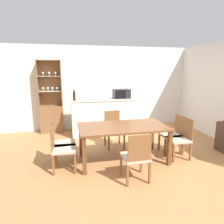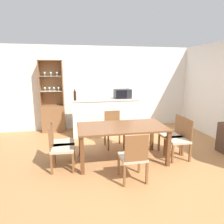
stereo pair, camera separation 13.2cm
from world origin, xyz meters
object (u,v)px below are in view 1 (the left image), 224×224
(display_cabinet, at_px, (52,112))
(dining_chair_side_right_near, at_px, (180,138))
(dining_chair_side_left_near, at_px, (62,148))
(dining_chair_head_far, at_px, (114,129))
(microwave, at_px, (122,94))
(dining_chair_side_right_far, at_px, (173,134))
(dining_chair_head_near, at_px, (136,157))
(dining_table, at_px, (123,130))
(wine_bottle, at_px, (74,96))
(dining_chair_side_left_far, at_px, (62,143))

(display_cabinet, relative_size, dining_chair_side_right_near, 2.46)
(dining_chair_side_left_near, distance_m, dining_chair_side_right_near, 2.42)
(dining_chair_side_left_near, bearing_deg, dining_chair_head_far, 131.03)
(dining_chair_head_far, xyz_separation_m, microwave, (0.47, 1.04, 0.73))
(dining_chair_side_right_far, xyz_separation_m, dining_chair_head_near, (-1.21, -0.94, 0.00))
(dining_table, distance_m, dining_chair_head_far, 0.83)
(dining_chair_side_right_far, distance_m, dining_chair_head_near, 1.53)
(display_cabinet, distance_m, dining_table, 2.81)
(display_cabinet, height_order, dining_chair_head_far, display_cabinet)
(dining_chair_head_far, height_order, wine_bottle, wine_bottle)
(display_cabinet, distance_m, dining_chair_side_right_near, 3.71)
(dining_table, relative_size, dining_chair_head_near, 2.06)
(display_cabinet, bearing_deg, dining_chair_head_far, -45.34)
(dining_chair_head_far, distance_m, wine_bottle, 1.44)
(dining_table, bearing_deg, dining_chair_side_left_near, -173.44)
(dining_chair_side_left_near, relative_size, microwave, 1.82)
(microwave, bearing_deg, dining_chair_side_left_far, -134.70)
(dining_table, bearing_deg, dining_chair_side_right_near, -6.73)
(microwave, bearing_deg, dining_chair_side_right_far, -66.39)
(dining_table, height_order, dining_chair_head_far, dining_chair_head_far)
(dining_chair_side_right_far, relative_size, microwave, 1.82)
(dining_chair_side_right_far, height_order, dining_chair_side_left_near, same)
(dining_table, bearing_deg, dining_chair_side_left_far, 173.43)
(dining_chair_side_right_far, height_order, dining_chair_side_right_near, same)
(dining_chair_side_left_far, relative_size, dining_chair_head_far, 1.00)
(dining_chair_side_right_near, height_order, dining_chair_head_far, same)
(dining_chair_side_left_far, xyz_separation_m, dining_chair_side_left_near, (0.00, -0.28, 0.00))
(dining_chair_side_left_far, relative_size, dining_chair_side_right_near, 1.00)
(dining_chair_side_left_far, height_order, wine_bottle, wine_bottle)
(microwave, distance_m, wine_bottle, 1.36)
(dining_chair_side_left_near, xyz_separation_m, dining_chair_head_near, (1.21, -0.66, 0.00))
(dining_chair_head_near, height_order, dining_chair_side_right_near, same)
(dining_chair_side_right_far, bearing_deg, dining_chair_side_right_near, 178.68)
(dining_chair_side_right_far, relative_size, dining_chair_side_left_near, 1.00)
(dining_chair_side_left_far, height_order, microwave, microwave)
(dining_table, height_order, microwave, microwave)
(microwave, xyz_separation_m, wine_bottle, (-1.35, -0.16, -0.00))
(display_cabinet, height_order, dining_chair_side_left_near, display_cabinet)
(display_cabinet, bearing_deg, dining_chair_side_right_far, -38.81)
(display_cabinet, distance_m, dining_chair_side_right_far, 3.53)
(dining_chair_side_left_far, relative_size, dining_chair_side_left_near, 1.00)
(dining_chair_side_right_near, bearing_deg, wine_bottle, 50.42)
(dining_chair_head_far, bearing_deg, dining_chair_side_left_far, 25.61)
(dining_chair_side_right_near, relative_size, microwave, 1.82)
(dining_table, height_order, dining_chair_side_left_near, dining_chair_side_left_near)
(display_cabinet, height_order, dining_chair_side_right_near, display_cabinet)
(dining_table, bearing_deg, dining_chair_head_near, -89.97)
(dining_table, xyz_separation_m, dining_chair_side_left_near, (-1.21, -0.14, -0.22))
(dining_chair_head_near, xyz_separation_m, dining_chair_side_right_near, (1.21, 0.65, 0.00))
(dining_chair_head_near, distance_m, wine_bottle, 2.72)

